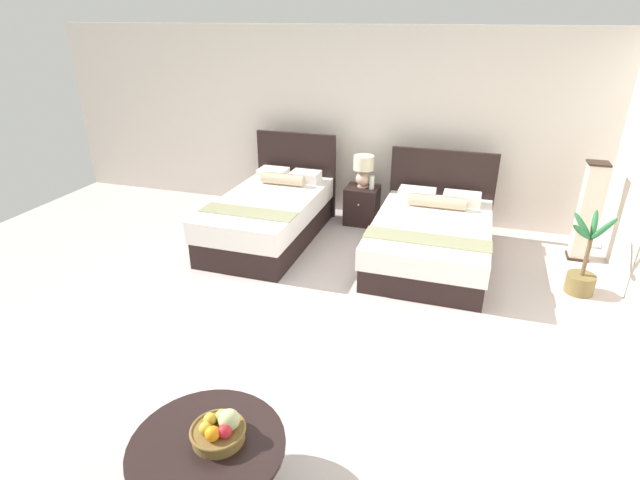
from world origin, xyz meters
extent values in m
cube|color=beige|center=(0.00, 0.00, -0.01)|extent=(10.00, 9.86, 0.02)
cube|color=silver|center=(0.00, 3.13, 1.32)|extent=(10.00, 0.12, 2.64)
cube|color=black|center=(-1.05, 1.69, 0.16)|extent=(1.13, 2.10, 0.33)
cube|color=white|center=(-1.05, 1.69, 0.47)|extent=(1.17, 2.15, 0.28)
cube|color=black|center=(-1.04, 2.77, 0.61)|extent=(1.19, 0.07, 1.22)
cube|color=white|center=(-1.29, 2.48, 0.68)|extent=(0.40, 0.30, 0.14)
cube|color=white|center=(-0.80, 2.48, 0.68)|extent=(0.40, 0.30, 0.14)
cylinder|color=#C7AF8F|center=(-1.05, 2.24, 0.68)|extent=(0.61, 0.15, 0.15)
cube|color=gray|center=(-1.06, 1.13, 0.61)|extent=(1.17, 0.34, 0.01)
cube|color=black|center=(1.05, 1.69, 0.14)|extent=(1.32, 2.00, 0.28)
cube|color=white|center=(1.05, 1.69, 0.40)|extent=(1.36, 2.04, 0.25)
cube|color=black|center=(1.06, 2.71, 0.57)|extent=(1.38, 0.07, 1.14)
cube|color=white|center=(0.77, 2.42, 0.60)|extent=(0.47, 0.30, 0.14)
cube|color=white|center=(1.34, 2.42, 0.60)|extent=(0.47, 0.30, 0.14)
cylinder|color=#C7AF8F|center=(1.06, 2.18, 0.60)|extent=(0.72, 0.16, 0.15)
cube|color=gray|center=(1.05, 1.16, 0.53)|extent=(1.37, 0.33, 0.01)
cube|color=black|center=(-0.02, 2.67, 0.27)|extent=(0.46, 0.42, 0.54)
sphere|color=tan|center=(-0.02, 2.45, 0.35)|extent=(0.02, 0.02, 0.02)
cylinder|color=#CFA38A|center=(-0.02, 2.69, 0.55)|extent=(0.16, 0.16, 0.02)
ellipsoid|color=#CFA38A|center=(-0.02, 2.69, 0.65)|extent=(0.21, 0.21, 0.19)
cylinder|color=#99844C|center=(-0.02, 2.69, 0.77)|extent=(0.02, 0.02, 0.04)
cylinder|color=beige|center=(-0.02, 2.69, 0.89)|extent=(0.28, 0.28, 0.20)
cylinder|color=silver|center=(0.12, 2.63, 0.63)|extent=(0.07, 0.07, 0.18)
torus|color=silver|center=(0.12, 2.63, 0.72)|extent=(0.07, 0.07, 0.01)
cylinder|color=black|center=(0.12, -2.00, 0.20)|extent=(0.11, 0.11, 0.40)
cylinder|color=black|center=(0.12, -2.00, 0.42)|extent=(0.94, 0.94, 0.04)
cylinder|color=brown|center=(0.18, -1.94, 0.48)|extent=(0.32, 0.32, 0.08)
torus|color=brown|center=(0.18, -1.94, 0.51)|extent=(0.34, 0.34, 0.02)
sphere|color=orange|center=(0.18, -2.01, 0.55)|extent=(0.09, 0.09, 0.09)
sphere|color=red|center=(0.24, -1.97, 0.55)|extent=(0.08, 0.08, 0.08)
sphere|color=#BDC485|center=(0.23, -1.90, 0.57)|extent=(0.13, 0.13, 0.13)
sphere|color=#8DB74A|center=(0.17, -1.87, 0.55)|extent=(0.08, 0.08, 0.08)
sphere|color=gold|center=(0.11, -1.91, 0.55)|extent=(0.08, 0.08, 0.08)
sphere|color=gold|center=(0.12, -1.98, 0.54)|extent=(0.07, 0.07, 0.07)
cube|color=#2F2119|center=(2.80, 2.36, 0.01)|extent=(0.24, 0.24, 0.03)
cube|color=beige|center=(2.80, 2.36, 0.61)|extent=(0.20, 0.20, 1.16)
cube|color=#2F2119|center=(2.80, 2.36, 1.20)|extent=(0.24, 0.24, 0.02)
cylinder|color=brown|center=(2.69, 1.44, 0.11)|extent=(0.30, 0.30, 0.21)
cylinder|color=brown|center=(2.69, 1.44, 0.42)|extent=(0.04, 0.04, 0.43)
ellipsoid|color=#29683B|center=(2.78, 1.43, 0.77)|extent=(0.24, 0.09, 0.30)
ellipsoid|color=#29683B|center=(2.72, 1.57, 0.75)|extent=(0.11, 0.30, 0.29)
ellipsoid|color=#29683B|center=(2.59, 1.49, 0.75)|extent=(0.24, 0.17, 0.29)
ellipsoid|color=#29683B|center=(2.57, 1.36, 0.73)|extent=(0.28, 0.24, 0.27)
ellipsoid|color=#29683B|center=(2.74, 1.35, 0.76)|extent=(0.15, 0.24, 0.31)
camera|label=1|loc=(1.42, -3.87, 2.76)|focal=27.87mm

